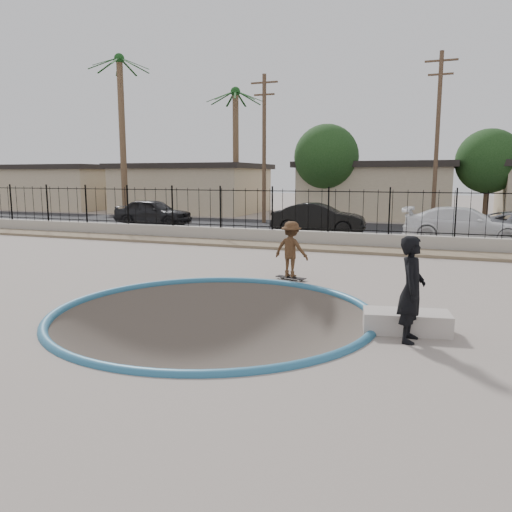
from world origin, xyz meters
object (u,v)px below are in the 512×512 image
Objects in this scene: concrete_ledge at (406,322)px; videographer at (412,289)px; car_b at (319,218)px; car_a at (153,212)px; car_c at (465,225)px; skater at (291,252)px; skateboard at (291,278)px.

videographer is at bearing -79.99° from concrete_ledge.
car_b is at bearing 22.57° from videographer.
car_c is (17.02, -1.60, -0.01)m from car_a.
car_b is at bearing 109.48° from concrete_ledge.
car_a is (-12.08, 12.00, 0.03)m from skater.
car_a reaches higher than skateboard.
car_a is 17.10m from car_c.
skateboard is at bearing -174.34° from car_b.
car_c is at bearing -1.97° from videographer.
car_b is at bearing 85.75° from car_c.
skater is 5.22m from concrete_ledge.
videographer is at bearing -137.95° from car_a.
concrete_ledge is at bearing -164.52° from car_b.
skateboard is at bearing -136.36° from car_a.
concrete_ledge is (-0.09, 0.53, -0.76)m from videographer.
skater is 11.51m from car_c.
car_c is at bearing 84.06° from concrete_ledge.
car_c is (6.87, -0.95, 0.00)m from car_b.
skateboard is 0.20× the size of car_b.
car_a reaches higher than skater.
car_c is at bearing -103.87° from skater.
car_b is at bearing -95.25° from car_a.
videographer is at bearing 178.21° from car_c.
videographer reaches higher than skater.
skateboard is 5.72m from videographer.
skater is 0.34× the size of car_b.
skater is 0.34× the size of car_a.
videographer is at bearing -164.82° from car_b.
skater reaches higher than concrete_ledge.
videographer is at bearing 140.35° from skater.
car_b is (-1.93, 11.35, 0.74)m from skateboard.
skater is at bearing -136.36° from car_a.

